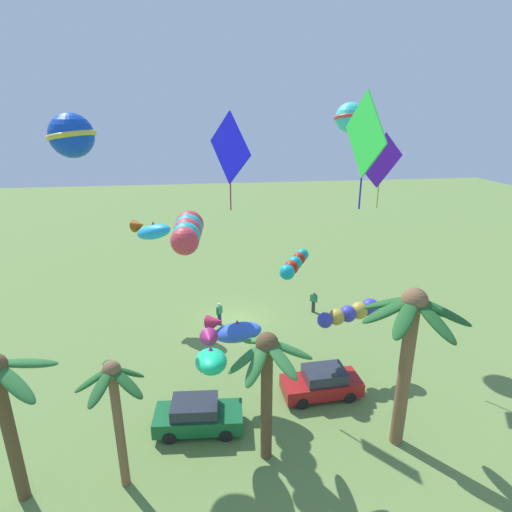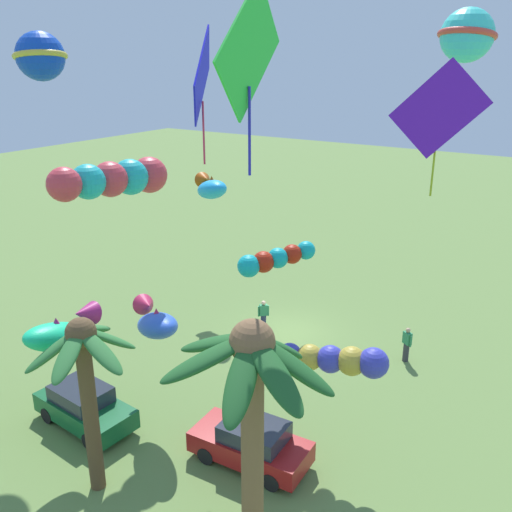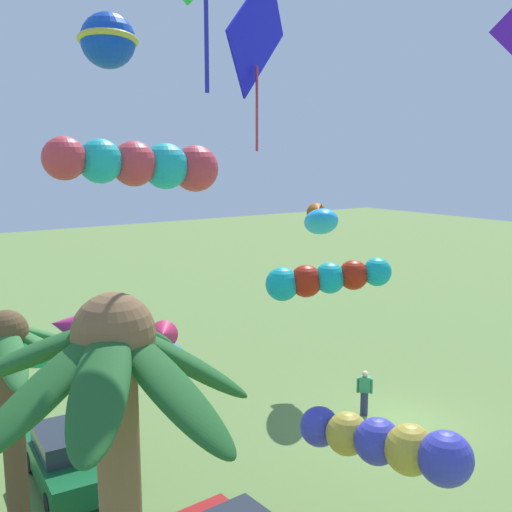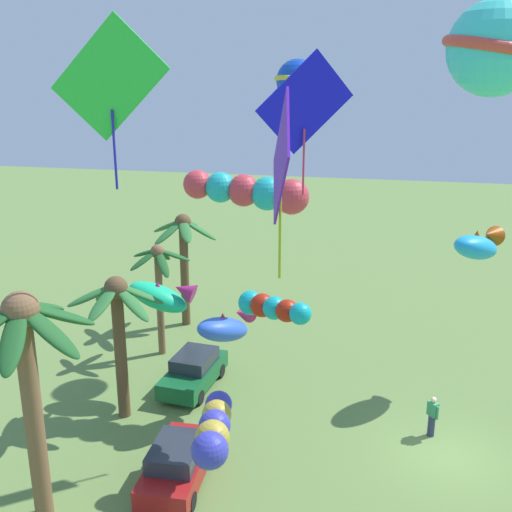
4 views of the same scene
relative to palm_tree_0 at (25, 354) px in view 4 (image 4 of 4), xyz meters
The scene contains 19 objects.
ground_plane 14.49m from the palm_tree_0, 64.43° to the right, with size 120.00×120.00×0.00m, color olive.
palm_tree_0 is the anchor object (origin of this frame).
palm_tree_1 5.81m from the palm_tree_0, ahead, with size 3.41×3.49×5.75m.
palm_tree_2 14.92m from the palm_tree_0, ahead, with size 3.76×3.69×6.06m.
palm_tree_3 11.35m from the palm_tree_0, ahead, with size 2.63×3.00×5.43m.
parked_car_0 6.20m from the palm_tree_0, 56.61° to the right, with size 3.98×1.89×1.51m.
parked_car_1 9.83m from the palm_tree_0, 12.98° to the right, with size 4.03×2.02×1.51m.
spectator_1 14.31m from the palm_tree_0, 59.30° to the right, with size 0.43×0.43×1.59m.
kite_tube_0 7.15m from the palm_tree_0, 63.20° to the right, with size 1.95×2.48×0.99m.
kite_ball_1 13.90m from the palm_tree_0, 95.72° to the right, with size 2.13×2.13×1.75m.
kite_diamond_2 11.39m from the palm_tree_0, 46.54° to the right, with size 1.69×2.97×4.68m.
kite_diamond_3 9.57m from the palm_tree_0, 101.60° to the right, with size 2.72×0.84×3.93m.
kite_fish_4 7.85m from the palm_tree_0, 30.79° to the right, with size 3.07×2.34×1.63m.
kite_diamond_5 7.84m from the palm_tree_0, 56.26° to the right, with size 0.40×3.24×4.53m.
kite_ball_6 15.95m from the palm_tree_0, 22.54° to the right, with size 2.81×2.81×1.84m.
kite_fish_7 7.92m from the palm_tree_0, ahead, with size 1.29×2.97×1.69m.
kite_tube_8 10.13m from the palm_tree_0, 27.40° to the right, with size 1.38×4.97×1.54m.
kite_tube_9 5.67m from the palm_tree_0, 86.73° to the right, with size 3.55×1.44×1.18m.
kite_fish_10 17.26m from the palm_tree_0, 50.01° to the right, with size 3.16×2.67×1.61m.
Camera 4 is at (-19.21, 2.48, 12.74)m, focal length 42.01 mm.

